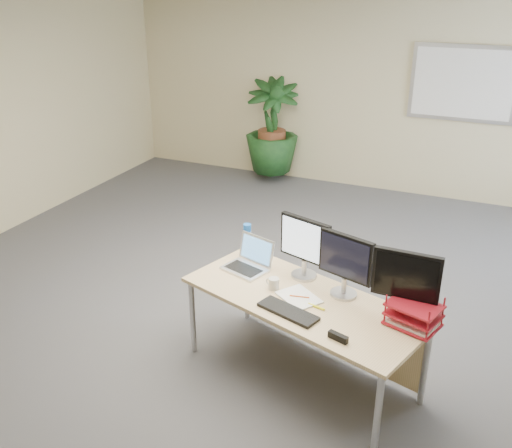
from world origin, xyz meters
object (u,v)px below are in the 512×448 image
at_px(desk, 310,310).
at_px(monitor_left, 305,244).
at_px(monitor_right, 346,262).
at_px(laptop, 250,261).
at_px(floor_plant, 272,131).

xyz_separation_m(desk, monitor_left, (-0.13, 0.22, 0.42)).
relative_size(monitor_right, laptop, 1.18).
distance_m(desk, monitor_left, 0.49).
distance_m(floor_plant, monitor_left, 4.14).
bearing_deg(desk, laptop, 162.26).
xyz_separation_m(desk, monitor_right, (0.22, 0.07, 0.42)).
height_order(floor_plant, monitor_left, floor_plant).
relative_size(floor_plant, laptop, 3.70).
bearing_deg(monitor_right, laptop, 172.19).
bearing_deg(floor_plant, laptop, -70.42).
height_order(floor_plant, monitor_right, floor_plant).
xyz_separation_m(desk, floor_plant, (-1.91, 3.95, 0.21)).
relative_size(monitor_left, monitor_right, 1.01).
bearing_deg(monitor_left, desk, -59.21).
height_order(floor_plant, laptop, floor_plant).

